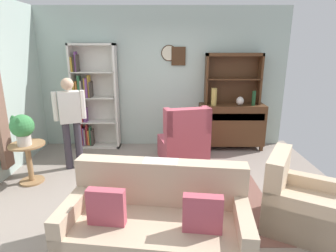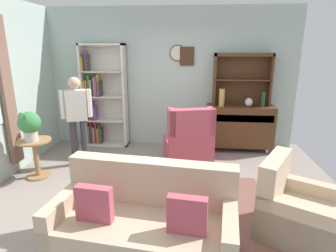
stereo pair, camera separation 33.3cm
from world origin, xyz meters
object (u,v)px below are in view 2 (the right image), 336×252
Objects in this scene: bookshelf at (101,98)px; bottle_wine at (263,100)px; armchair_floral at (295,211)px; couch_floral at (145,225)px; person_reading at (77,115)px; vase_tall at (222,98)px; sideboard_hutch at (242,72)px; coffee_table at (153,183)px; book_stack at (160,173)px; potted_plant_large at (29,124)px; sideboard at (239,126)px; plant_stand at (36,154)px; wingback_chair at (189,143)px; vase_round at (249,102)px.

bottle_wine is (3.22, -0.18, 0.06)m from bookshelf.
couch_floral is at bearing -165.46° from armchair_floral.
vase_tall is at bearing 19.54° from person_reading.
coffee_table is at bearing -121.31° from sideboard_hutch.
bookshelf is 2.75m from book_stack.
coffee_table is at bearing 166.50° from armchair_floral.
potted_plant_large is (-3.82, -1.50, -0.16)m from bottle_wine.
bottle_wine is 1.42× the size of book_stack.
person_reading is at bearing -94.81° from bookshelf.
plant_stand is (-3.43, -1.53, -0.12)m from sideboard.
potted_plant_large reaches higher than sideboard.
plant_stand is at bearing -110.23° from bookshelf.
bookshelf reaches higher than sideboard.
person_reading is at bearing -173.63° from wingback_chair.
armchair_floral is 0.67× the size of person_reading.
vase_tall is at bearing -3.89° from bookshelf.
vase_tall is 2.76m from armchair_floral.
vase_round is at bearing 23.13° from potted_plant_large.
vase_tall reaches higher than plant_stand.
bottle_wine is at bearing -3.11° from bookshelf.
bookshelf reaches higher than armchair_floral.
bookshelf reaches higher than bottle_wine.
vase_tall reaches higher than potted_plant_large.
vase_round is at bearing 91.76° from armchair_floral.
sideboard reaches higher than couch_floral.
sideboard reaches higher than book_stack.
coffee_table is at bearing 92.59° from couch_floral.
bookshelf is 6.19× the size of vase_tall.
vase_round is (0.13, -0.07, 0.50)m from sideboard.
vase_round reaches higher than armchair_floral.
sideboard is 1.06m from sideboard_hutch.
person_reading is (-3.31, -0.89, -0.16)m from bottle_wine.
bookshelf is at bearing 137.99° from armchair_floral.
sideboard_hutch is 3.19m from person_reading.
armchair_floral is at bearing -28.15° from person_reading.
vase_tall is 1.18× the size of bottle_wine.
coffee_table is (1.99, -0.67, -0.55)m from potted_plant_large.
armchair_floral is at bearing -17.25° from book_stack.
sideboard_hutch is at bearing 153.04° from bottle_wine.
sideboard is at bearing 167.11° from bottle_wine.
bookshelf reaches higher than person_reading.
sideboard_hutch is (0.00, 0.11, 1.05)m from sideboard.
coffee_table is at bearing -130.15° from bottle_wine.
book_stack is at bearing -120.74° from sideboard_hutch.
wingback_chair is (1.83, -0.85, -0.62)m from bookshelf.
bottle_wine is 1.69m from wingback_chair.
person_reading is (-1.52, 2.09, 0.59)m from couch_floral.
sideboard_hutch is 0.71× the size of person_reading.
wingback_chair is at bearing -154.13° from bottle_wine.
wingback_chair is at bearing 17.42° from plant_stand.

